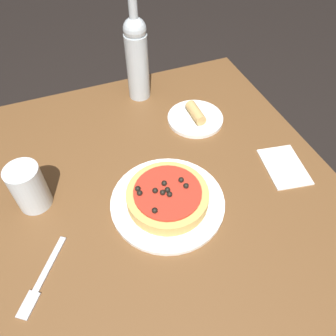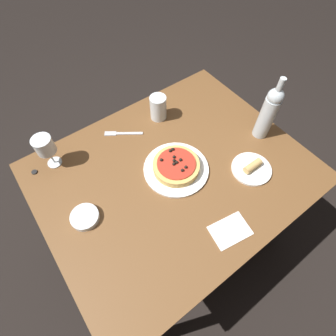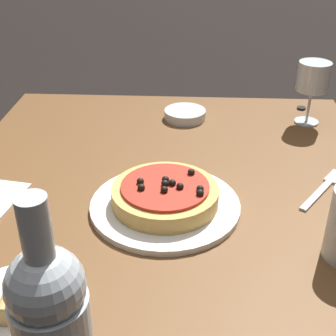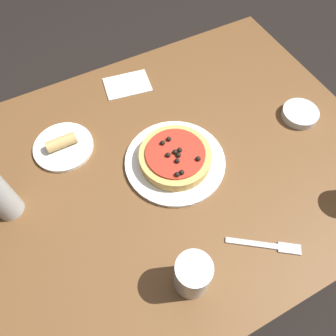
% 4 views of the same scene
% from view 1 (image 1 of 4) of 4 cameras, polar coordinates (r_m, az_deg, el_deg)
% --- Properties ---
extents(ground_plane, '(14.00, 14.00, 0.00)m').
position_cam_1_polar(ground_plane, '(1.53, 0.15, -23.29)').
color(ground_plane, black).
extents(dining_table, '(1.15, 0.93, 0.78)m').
position_cam_1_polar(dining_table, '(0.91, 0.24, -10.51)').
color(dining_table, brown).
rests_on(dining_table, ground_plane).
extents(dinner_plate, '(0.29, 0.29, 0.01)m').
position_cam_1_polar(dinner_plate, '(0.83, -0.37, -6.04)').
color(dinner_plate, white).
rests_on(dinner_plate, dining_table).
extents(pizza, '(0.20, 0.20, 0.05)m').
position_cam_1_polar(pizza, '(0.81, -0.39, -5.01)').
color(pizza, tan).
rests_on(pizza, dinner_plate).
extents(wine_bottle, '(0.07, 0.07, 0.32)m').
position_cam_1_polar(wine_bottle, '(1.08, -5.44, 18.64)').
color(wine_bottle, '#B2BCC1').
rests_on(wine_bottle, dining_table).
extents(water_cup, '(0.08, 0.08, 0.13)m').
position_cam_1_polar(water_cup, '(0.85, -23.08, -3.10)').
color(water_cup, silver).
rests_on(water_cup, dining_table).
extents(fork, '(0.16, 0.12, 0.00)m').
position_cam_1_polar(fork, '(0.78, -21.24, -17.84)').
color(fork, '#B7B7BC').
rests_on(fork, dining_table).
extents(side_plate, '(0.17, 0.17, 0.05)m').
position_cam_1_polar(side_plate, '(1.05, 4.78, 8.79)').
color(side_plate, white).
rests_on(side_plate, dining_table).
extents(paper_napkin, '(0.16, 0.13, 0.00)m').
position_cam_1_polar(paper_napkin, '(0.96, 19.58, 0.24)').
color(paper_napkin, silver).
rests_on(paper_napkin, dining_table).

